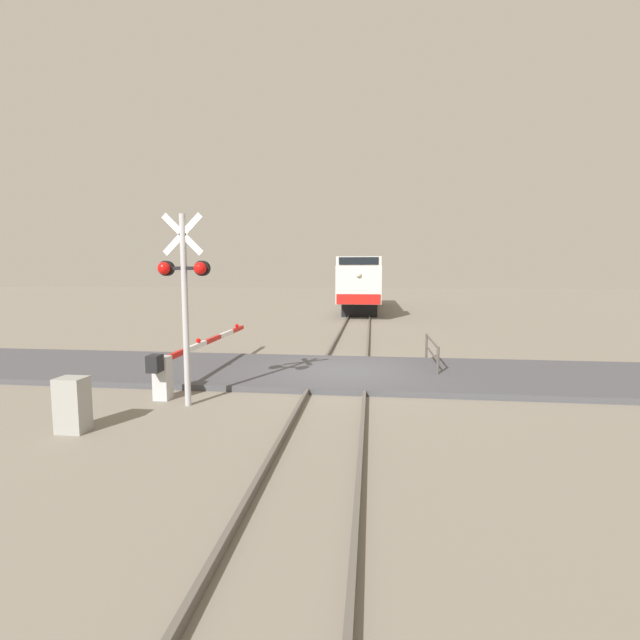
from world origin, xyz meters
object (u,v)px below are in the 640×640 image
at_px(locomotive, 362,284).
at_px(guard_railing, 432,350).
at_px(utility_cabinet, 72,405).
at_px(crossing_signal, 184,286).
at_px(crossing_gate, 183,360).

height_order(locomotive, guard_railing, locomotive).
relative_size(locomotive, guard_railing, 6.42).
xyz_separation_m(locomotive, utility_cabinet, (-4.81, -29.07, -1.61)).
xyz_separation_m(crossing_signal, utility_cabinet, (-1.49, -1.87, -2.22)).
distance_m(locomotive, crossing_signal, 27.41).
bearing_deg(crossing_signal, utility_cabinet, -128.51).
height_order(locomotive, crossing_signal, crossing_signal).
height_order(crossing_gate, utility_cabinet, crossing_gate).
height_order(locomotive, crossing_gate, locomotive).
xyz_separation_m(locomotive, crossing_signal, (-3.33, -27.20, 0.61)).
distance_m(utility_cabinet, guard_railing, 9.99).
xyz_separation_m(locomotive, crossing_gate, (-4.14, -25.61, -1.40)).
distance_m(crossing_gate, guard_railing, 7.55).
xyz_separation_m(utility_cabinet, guard_railing, (7.59, 6.50, 0.09)).
distance_m(locomotive, crossing_gate, 25.98).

